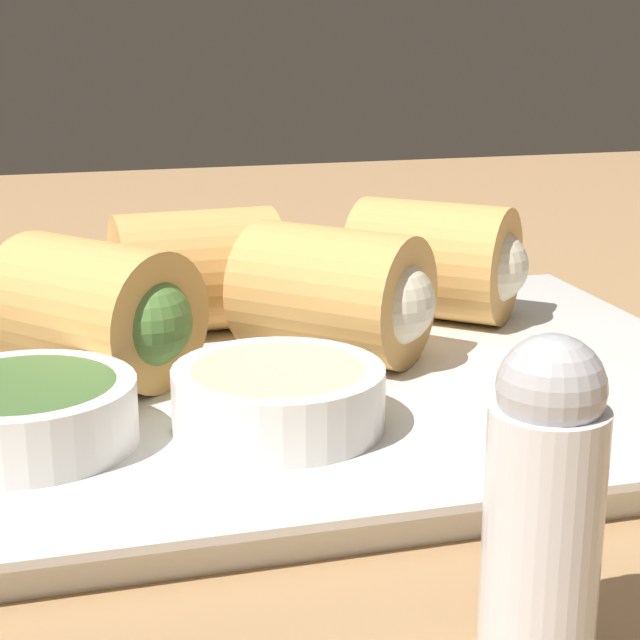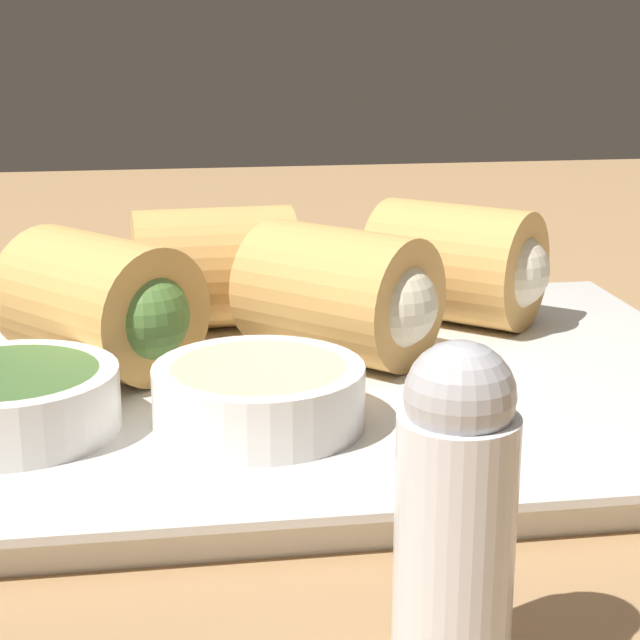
{
  "view_description": "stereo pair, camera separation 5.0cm",
  "coord_description": "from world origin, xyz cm",
  "px_view_note": "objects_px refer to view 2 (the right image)",
  "views": [
    {
      "loc": [
        14.3,
        42.6,
        17.96
      ],
      "look_at": [
        3.06,
        1.99,
        5.76
      ],
      "focal_mm": 60.0,
      "sensor_mm": 36.0,
      "label": 1
    },
    {
      "loc": [
        9.41,
        43.65,
        17.96
      ],
      "look_at": [
        3.06,
        1.99,
        5.76
      ],
      "focal_mm": 60.0,
      "sensor_mm": 36.0,
      "label": 2
    }
  ],
  "objects_px": {
    "serving_plate": "(320,389)",
    "dipping_bowl_far": "(11,399)",
    "dipping_bowl_near": "(259,393)",
    "spoon": "(233,278)",
    "salt_shaker": "(455,515)"
  },
  "relations": [
    {
      "from": "serving_plate",
      "to": "salt_shaker",
      "type": "xyz_separation_m",
      "value": [
        -0.0,
        0.19,
        0.04
      ]
    },
    {
      "from": "serving_plate",
      "to": "dipping_bowl_far",
      "type": "distance_m",
      "value": 0.13
    },
    {
      "from": "spoon",
      "to": "salt_shaker",
      "type": "relative_size",
      "value": 1.81
    },
    {
      "from": "serving_plate",
      "to": "dipping_bowl_far",
      "type": "bearing_deg",
      "value": 21.88
    },
    {
      "from": "dipping_bowl_far",
      "to": "spoon",
      "type": "distance_m",
      "value": 0.27
    },
    {
      "from": "dipping_bowl_far",
      "to": "spoon",
      "type": "height_order",
      "value": "dipping_bowl_far"
    },
    {
      "from": "serving_plate",
      "to": "dipping_bowl_far",
      "type": "xyz_separation_m",
      "value": [
        0.12,
        0.05,
        0.02
      ]
    },
    {
      "from": "dipping_bowl_near",
      "to": "salt_shaker",
      "type": "distance_m",
      "value": 0.14
    },
    {
      "from": "serving_plate",
      "to": "salt_shaker",
      "type": "relative_size",
      "value": 3.95
    },
    {
      "from": "dipping_bowl_near",
      "to": "spoon",
      "type": "xyz_separation_m",
      "value": [
        -0.01,
        -0.26,
        -0.02
      ]
    },
    {
      "from": "spoon",
      "to": "serving_plate",
      "type": "bearing_deg",
      "value": 95.95
    },
    {
      "from": "serving_plate",
      "to": "dipping_bowl_near",
      "type": "distance_m",
      "value": 0.07
    },
    {
      "from": "dipping_bowl_near",
      "to": "salt_shaker",
      "type": "height_order",
      "value": "salt_shaker"
    },
    {
      "from": "dipping_bowl_far",
      "to": "spoon",
      "type": "bearing_deg",
      "value": -110.87
    },
    {
      "from": "serving_plate",
      "to": "salt_shaker",
      "type": "bearing_deg",
      "value": 91.05
    }
  ]
}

